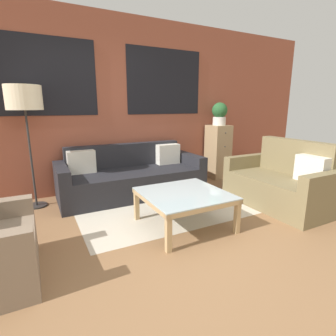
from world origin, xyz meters
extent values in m
plane|color=#8E6642|center=(0.00, 0.00, 0.00)|extent=(16.00, 16.00, 0.00)
cube|color=brown|center=(0.00, 2.44, 1.40)|extent=(8.40, 0.08, 2.80)
cube|color=black|center=(-0.95, 2.39, 1.80)|extent=(1.40, 0.01, 1.10)
cube|color=black|center=(0.95, 2.39, 1.80)|extent=(1.40, 0.01, 1.10)
cube|color=beige|center=(0.27, 1.18, 0.00)|extent=(2.23, 1.54, 0.00)
cube|color=#232328|center=(0.13, 1.82, 0.20)|extent=(1.92, 0.72, 0.40)
cube|color=#232328|center=(0.13, 2.26, 0.39)|extent=(1.92, 0.16, 0.78)
cube|color=#232328|center=(-0.91, 1.90, 0.29)|extent=(0.16, 0.88, 0.58)
cube|color=#232328|center=(1.17, 1.90, 0.29)|extent=(0.16, 0.88, 0.58)
cube|color=silver|center=(-0.60, 2.10, 0.57)|extent=(0.40, 0.16, 0.34)
cube|color=silver|center=(0.86, 2.10, 0.57)|extent=(0.40, 0.16, 0.34)
cube|color=olive|center=(1.72, 0.53, 0.21)|extent=(0.64, 1.16, 0.42)
cube|color=olive|center=(2.12, 0.53, 0.46)|extent=(0.16, 1.16, 0.92)
cube|color=olive|center=(1.80, 1.17, 0.31)|extent=(0.80, 0.14, 0.62)
cube|color=olive|center=(1.80, -0.12, 0.31)|extent=(0.80, 0.14, 0.62)
cube|color=silver|center=(1.96, 0.17, 0.59)|extent=(0.16, 0.40, 0.34)
cube|color=silver|center=(0.27, 0.56, 0.41)|extent=(0.93, 0.93, 0.01)
cube|color=tan|center=(0.27, 0.12, 0.38)|extent=(0.93, 0.05, 0.05)
cube|color=tan|center=(0.27, 1.00, 0.38)|extent=(0.93, 0.05, 0.05)
cube|color=tan|center=(-0.17, 0.56, 0.38)|extent=(0.05, 0.93, 0.05)
cube|color=tan|center=(0.71, 0.56, 0.38)|extent=(0.05, 0.93, 0.05)
cube|color=tan|center=(-0.16, 0.13, 0.20)|extent=(0.05, 0.05, 0.40)
cube|color=tan|center=(0.70, 0.13, 0.20)|extent=(0.05, 0.05, 0.40)
cube|color=tan|center=(-0.16, 0.99, 0.20)|extent=(0.05, 0.06, 0.40)
cube|color=tan|center=(0.70, 0.99, 0.20)|extent=(0.05, 0.06, 0.40)
cylinder|color=#2D2D2D|center=(-1.26, 2.06, 0.01)|extent=(0.28, 0.28, 0.02)
cylinder|color=#2D2D2D|center=(-1.26, 2.06, 0.68)|extent=(0.03, 0.03, 1.32)
cylinder|color=beige|center=(-1.26, 2.06, 1.49)|extent=(0.45, 0.45, 0.31)
cube|color=tan|center=(1.99, 2.16, 0.51)|extent=(0.37, 0.41, 1.03)
sphere|color=#38332D|center=(1.99, 1.95, 0.90)|extent=(0.02, 0.02, 0.02)
sphere|color=#38332D|center=(1.99, 1.95, 0.64)|extent=(0.02, 0.02, 0.02)
sphere|color=#38332D|center=(1.99, 1.95, 0.39)|extent=(0.02, 0.02, 0.02)
sphere|color=#38332D|center=(1.99, 1.95, 0.13)|extent=(0.02, 0.02, 0.02)
cylinder|color=silver|center=(1.99, 2.16, 1.11)|extent=(0.24, 0.24, 0.16)
sphere|color=#285B2D|center=(1.99, 2.16, 1.31)|extent=(0.29, 0.29, 0.29)
camera|label=1|loc=(-1.21, -1.90, 1.38)|focal=28.00mm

